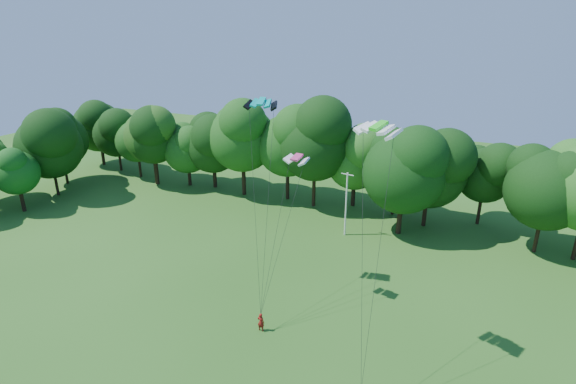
% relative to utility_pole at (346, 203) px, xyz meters
% --- Properties ---
extents(utility_pole, '(1.43, 0.35, 7.19)m').
position_rel_utility_pole_xyz_m(utility_pole, '(0.00, 0.00, 0.00)').
color(utility_pole, silver).
rests_on(utility_pole, ground).
extents(kite_flyer_left, '(0.56, 0.37, 1.52)m').
position_rel_utility_pole_xyz_m(kite_flyer_left, '(-0.86, -18.38, -2.96)').
color(kite_flyer_left, maroon).
rests_on(kite_flyer_left, ground).
extents(kite_teal, '(2.71, 1.57, 0.56)m').
position_rel_utility_pole_xyz_m(kite_teal, '(-3.87, -11.75, 12.37)').
color(kite_teal, '#05A19D').
rests_on(kite_teal, ground).
extents(kite_green, '(3.05, 2.27, 0.48)m').
position_rel_utility_pole_xyz_m(kite_green, '(6.70, -17.14, 12.44)').
color(kite_green, '#2CE422').
rests_on(kite_green, ground).
extents(kite_pink, '(2.11, 1.33, 0.42)m').
position_rel_utility_pole_xyz_m(kite_pink, '(-0.28, -13.02, 8.58)').
color(kite_pink, '#C53675').
rests_on(kite_pink, ground).
extents(tree_back_west, '(8.39, 8.39, 12.21)m').
position_rel_utility_pole_xyz_m(tree_back_west, '(-29.97, 5.11, 3.90)').
color(tree_back_west, '#332414').
rests_on(tree_back_west, ground).
extents(tree_back_center, '(9.58, 9.58, 13.93)m').
position_rel_utility_pole_xyz_m(tree_back_center, '(5.29, 2.86, 4.97)').
color(tree_back_center, black).
rests_on(tree_back_center, ground).
extents(tree_flank_west, '(5.86, 5.86, 8.53)m').
position_rel_utility_pole_xyz_m(tree_flank_west, '(-38.29, -9.78, 1.60)').
color(tree_flank_west, black).
rests_on(tree_flank_west, ground).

